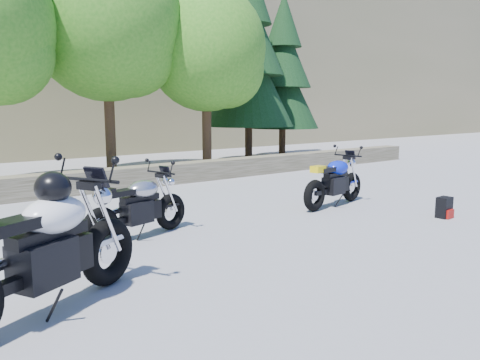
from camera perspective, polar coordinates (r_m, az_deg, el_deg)
name	(u,v)px	position (r m, az deg, el deg)	size (l,w,h in m)	color
ground	(272,242)	(6.74, 3.92, -7.50)	(90.00, 90.00, 0.00)	gray
stone_wall	(115,179)	(11.30, -14.99, 0.12)	(22.00, 0.55, 0.50)	#4E4734
hillside	(10,18)	(34.09, -26.23, 17.32)	(80.00, 30.00, 15.00)	olive
tree_decid_mid	(111,27)	(13.59, -15.49, 17.55)	(4.08, 4.08, 6.24)	#382314
tree_decid_right	(210,53)	(14.33, -3.66, 15.17)	(3.54, 3.54, 5.41)	#382314
conifer_near	(249,56)	(16.83, 1.09, 14.84)	(3.17, 3.17, 7.06)	#382314
conifer_far	(283,72)	(18.69, 5.28, 12.93)	(2.82, 2.82, 6.27)	#382314
silver_bike	(138,208)	(6.96, -12.28, -3.31)	(1.84, 0.69, 0.93)	black
white_bike	(43,247)	(4.60, -22.84, -7.55)	(2.19, 1.24, 1.31)	black
blue_bike	(335,182)	(9.24, 11.46, -0.24)	(1.92, 0.61, 0.97)	black
backpack	(445,208)	(8.86, 23.66, -3.12)	(0.28, 0.24, 0.36)	black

